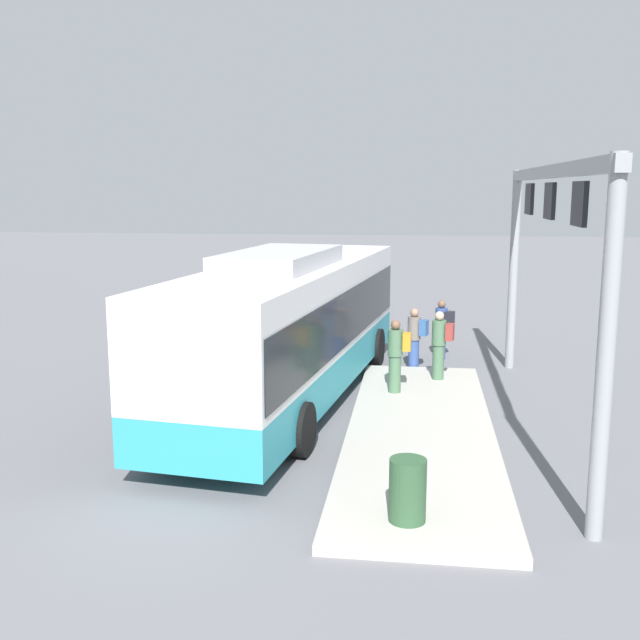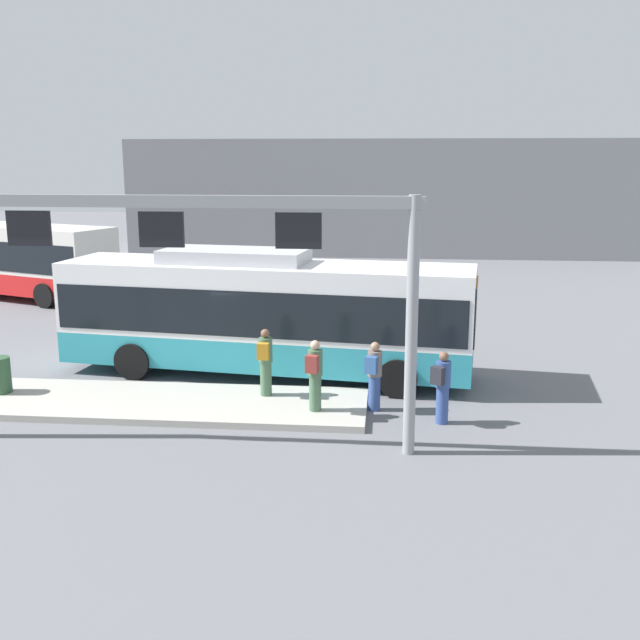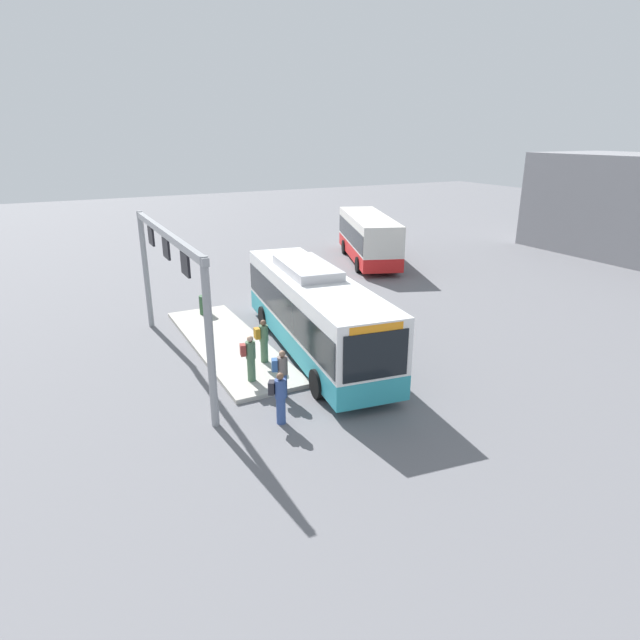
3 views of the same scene
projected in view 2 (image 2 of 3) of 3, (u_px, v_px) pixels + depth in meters
The scene contains 11 objects.
ground_plane at pixel (266, 374), 20.41m from camera, with size 120.00×120.00×0.00m, color slate.
platform_curb at pixel (160, 403), 17.79m from camera, with size 10.00×2.80×0.16m, color #B2ADA3.
bus_main at pixel (265, 310), 20.02m from camera, with size 11.42×3.92×3.46m.
bus_background_left at pixel (13, 256), 31.39m from camera, with size 9.83×5.73×3.10m.
person_boarding at pixel (442, 386), 16.45m from camera, with size 0.54×0.61×1.67m.
person_waiting_near at pixel (374, 374), 17.30m from camera, with size 0.46×0.59×1.67m.
person_waiting_mid at pixel (315, 374), 16.81m from camera, with size 0.41×0.57×1.67m.
person_waiting_far at pixel (265, 361), 17.90m from camera, with size 0.36×0.53×1.67m.
platform_sign_gantry at pixel (163, 265), 14.61m from camera, with size 10.28×0.24×5.20m.
station_building at pixel (381, 196), 46.99m from camera, with size 30.86×8.00×6.96m, color gray.
trash_bin at pixel (0, 375), 18.24m from camera, with size 0.52×0.52×0.90m, color #2D5133.
Camera 2 is at (3.31, -19.38, 5.88)m, focal length 41.30 mm.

